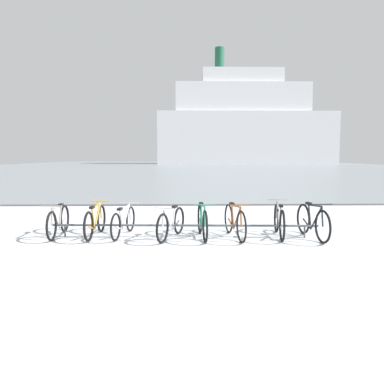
{
  "coord_description": "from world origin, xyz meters",
  "views": [
    {
      "loc": [
        -1.26,
        -4.2,
        1.88
      ],
      "look_at": [
        -1.05,
        6.82,
        0.81
      ],
      "focal_mm": 35.08,
      "sensor_mm": 36.0,
      "label": 1
    }
  ],
  "objects_px": {
    "bicycle_0": "(58,221)",
    "bicycle_4": "(202,222)",
    "ferry_ship": "(243,125)",
    "bicycle_3": "(171,223)",
    "bicycle_6": "(279,221)",
    "bicycle_7": "(313,222)",
    "bicycle_2": "(124,222)",
    "bicycle_1": "(95,221)",
    "bicycle_5": "(235,221)"
  },
  "relations": [
    {
      "from": "bicycle_0",
      "to": "bicycle_4",
      "type": "xyz_separation_m",
      "value": [
        3.36,
        -0.24,
        0.03
      ]
    },
    {
      "from": "bicycle_0",
      "to": "ferry_ship",
      "type": "bearing_deg",
      "value": 78.22
    },
    {
      "from": "bicycle_3",
      "to": "bicycle_6",
      "type": "xyz_separation_m",
      "value": [
        2.5,
        0.13,
        0.03
      ]
    },
    {
      "from": "ferry_ship",
      "to": "bicycle_7",
      "type": "bearing_deg",
      "value": -97.67
    },
    {
      "from": "bicycle_3",
      "to": "bicycle_6",
      "type": "height_order",
      "value": "bicycle_6"
    },
    {
      "from": "bicycle_2",
      "to": "bicycle_6",
      "type": "bearing_deg",
      "value": -2.44
    },
    {
      "from": "bicycle_7",
      "to": "bicycle_6",
      "type": "bearing_deg",
      "value": 165.68
    },
    {
      "from": "bicycle_1",
      "to": "bicycle_6",
      "type": "relative_size",
      "value": 1.0
    },
    {
      "from": "bicycle_5",
      "to": "bicycle_6",
      "type": "distance_m",
      "value": 1.05
    },
    {
      "from": "bicycle_2",
      "to": "bicycle_6",
      "type": "distance_m",
      "value": 3.63
    },
    {
      "from": "bicycle_5",
      "to": "bicycle_6",
      "type": "bearing_deg",
      "value": 4.89
    },
    {
      "from": "bicycle_6",
      "to": "bicycle_0",
      "type": "bearing_deg",
      "value": 178.41
    },
    {
      "from": "bicycle_5",
      "to": "bicycle_7",
      "type": "distance_m",
      "value": 1.77
    },
    {
      "from": "bicycle_7",
      "to": "ferry_ship",
      "type": "xyz_separation_m",
      "value": [
        10.8,
        80.23,
        8.54
      ]
    },
    {
      "from": "bicycle_4",
      "to": "ferry_ship",
      "type": "distance_m",
      "value": 81.69
    },
    {
      "from": "bicycle_0",
      "to": "bicycle_1",
      "type": "relative_size",
      "value": 0.96
    },
    {
      "from": "bicycle_2",
      "to": "ferry_ship",
      "type": "height_order",
      "value": "ferry_ship"
    },
    {
      "from": "bicycle_0",
      "to": "bicycle_7",
      "type": "relative_size",
      "value": 0.96
    },
    {
      "from": "bicycle_7",
      "to": "bicycle_1",
      "type": "bearing_deg",
      "value": 176.64
    },
    {
      "from": "bicycle_0",
      "to": "bicycle_5",
      "type": "height_order",
      "value": "bicycle_5"
    },
    {
      "from": "bicycle_1",
      "to": "bicycle_4",
      "type": "xyz_separation_m",
      "value": [
        2.49,
        -0.21,
        0.02
      ]
    },
    {
      "from": "bicycle_7",
      "to": "ferry_ship",
      "type": "relative_size",
      "value": 0.04
    },
    {
      "from": "bicycle_0",
      "to": "bicycle_4",
      "type": "height_order",
      "value": "bicycle_4"
    },
    {
      "from": "bicycle_7",
      "to": "bicycle_0",
      "type": "bearing_deg",
      "value": 176.81
    },
    {
      "from": "bicycle_4",
      "to": "bicycle_2",
      "type": "bearing_deg",
      "value": 172.13
    },
    {
      "from": "bicycle_2",
      "to": "bicycle_7",
      "type": "relative_size",
      "value": 0.98
    },
    {
      "from": "bicycle_5",
      "to": "bicycle_6",
      "type": "height_order",
      "value": "bicycle_5"
    },
    {
      "from": "bicycle_4",
      "to": "bicycle_7",
      "type": "xyz_separation_m",
      "value": [
        2.51,
        -0.08,
        0.0
      ]
    },
    {
      "from": "bicycle_2",
      "to": "bicycle_4",
      "type": "xyz_separation_m",
      "value": [
        1.84,
        -0.25,
        0.04
      ]
    },
    {
      "from": "bicycle_3",
      "to": "bicycle_4",
      "type": "relative_size",
      "value": 0.93
    },
    {
      "from": "bicycle_3",
      "to": "bicycle_5",
      "type": "xyz_separation_m",
      "value": [
        1.46,
        0.04,
        0.03
      ]
    },
    {
      "from": "bicycle_4",
      "to": "bicycle_7",
      "type": "distance_m",
      "value": 2.51
    },
    {
      "from": "bicycle_2",
      "to": "bicycle_1",
      "type": "bearing_deg",
      "value": -176.03
    },
    {
      "from": "bicycle_1",
      "to": "bicycle_5",
      "type": "bearing_deg",
      "value": -3.53
    },
    {
      "from": "bicycle_0",
      "to": "bicycle_2",
      "type": "relative_size",
      "value": 0.98
    },
    {
      "from": "bicycle_3",
      "to": "bicycle_7",
      "type": "xyz_separation_m",
      "value": [
        3.22,
        -0.05,
        0.04
      ]
    },
    {
      "from": "bicycle_1",
      "to": "ferry_ship",
      "type": "distance_m",
      "value": 81.93
    },
    {
      "from": "bicycle_1",
      "to": "bicycle_2",
      "type": "distance_m",
      "value": 0.65
    },
    {
      "from": "bicycle_3",
      "to": "bicycle_4",
      "type": "distance_m",
      "value": 0.72
    },
    {
      "from": "bicycle_2",
      "to": "bicycle_4",
      "type": "relative_size",
      "value": 0.98
    },
    {
      "from": "bicycle_0",
      "to": "bicycle_6",
      "type": "height_order",
      "value": "bicycle_6"
    },
    {
      "from": "bicycle_1",
      "to": "ferry_ship",
      "type": "xyz_separation_m",
      "value": [
        15.8,
        79.94,
        8.57
      ]
    },
    {
      "from": "bicycle_4",
      "to": "ferry_ship",
      "type": "xyz_separation_m",
      "value": [
        13.31,
        80.15,
        8.55
      ]
    },
    {
      "from": "bicycle_6",
      "to": "bicycle_7",
      "type": "height_order",
      "value": "bicycle_7"
    },
    {
      "from": "bicycle_6",
      "to": "bicycle_7",
      "type": "xyz_separation_m",
      "value": [
        0.72,
        -0.18,
        0.01
      ]
    },
    {
      "from": "bicycle_4",
      "to": "bicycle_0",
      "type": "bearing_deg",
      "value": 175.86
    },
    {
      "from": "bicycle_3",
      "to": "bicycle_5",
      "type": "relative_size",
      "value": 0.9
    },
    {
      "from": "bicycle_4",
      "to": "bicycle_6",
      "type": "height_order",
      "value": "bicycle_4"
    },
    {
      "from": "bicycle_4",
      "to": "bicycle_5",
      "type": "distance_m",
      "value": 0.74
    },
    {
      "from": "bicycle_5",
      "to": "bicycle_7",
      "type": "relative_size",
      "value": 1.03
    }
  ]
}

